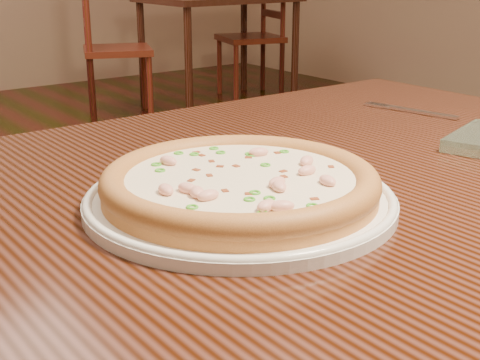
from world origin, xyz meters
TOP-DOWN VIEW (x-y plane):
  - hero_table at (-0.03, -0.22)m, footprint 1.20×0.80m
  - plate at (-0.15, -0.27)m, footprint 0.33×0.33m
  - pizza at (-0.15, -0.27)m, footprint 0.30×0.30m
  - fork at (0.36, -0.08)m, footprint 0.05×0.18m
  - bg_table_right at (2.19, 3.08)m, footprint 1.00×0.70m
  - chair_c at (1.38, 3.16)m, footprint 0.55×0.55m
  - chair_d at (2.58, 3.14)m, footprint 0.52×0.52m

SIDE VIEW (x-z plane):
  - chair_c at x=1.38m, z-range -0.04..0.91m
  - chair_d at x=2.58m, z-range -0.04..0.91m
  - hero_table at x=-0.03m, z-range 0.28..1.03m
  - bg_table_right at x=2.19m, z-range 0.28..1.03m
  - fork at x=0.36m, z-range 0.75..0.75m
  - plate at x=-0.15m, z-range 0.75..0.77m
  - pizza at x=-0.15m, z-range 0.76..0.79m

